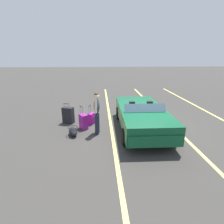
{
  "coord_description": "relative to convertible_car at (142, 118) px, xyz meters",
  "views": [
    {
      "loc": [
        6.65,
        -1.65,
        2.98
      ],
      "look_at": [
        -0.13,
        -1.2,
        0.75
      ],
      "focal_mm": 28.05,
      "sensor_mm": 36.0,
      "label": 1
    }
  ],
  "objects": [
    {
      "name": "suitcase_large_black",
      "position": [
        -1.15,
        -3.13,
        -0.22
      ],
      "size": [
        0.43,
        0.55,
        0.94
      ],
      "rotation": [
        0.0,
        0.0,
        2.8
      ],
      "color": "black",
      "rests_on": "ground_plane"
    },
    {
      "name": "lot_line_mid",
      "position": [
        -0.21,
        1.48,
        -0.59
      ],
      "size": [
        18.0,
        0.12,
        0.01
      ],
      "primitive_type": "cube",
      "color": "#EAE066",
      "rests_on": "ground_plane"
    },
    {
      "name": "suitcase_medium_bright",
      "position": [
        -0.46,
        -2.39,
        -0.28
      ],
      "size": [
        0.47,
        0.41,
        0.99
      ],
      "rotation": [
        0.0,
        0.0,
        2.11
      ],
      "color": "#991E8C",
      "rests_on": "ground_plane"
    },
    {
      "name": "lot_line_near",
      "position": [
        -0.21,
        -1.22,
        -0.59
      ],
      "size": [
        18.0,
        0.12,
        0.01
      ],
      "primitive_type": "cube",
      "color": "#EAE066",
      "rests_on": "ground_plane"
    },
    {
      "name": "traveler_person",
      "position": [
        0.06,
        -1.8,
        0.34
      ],
      "size": [
        0.61,
        0.26,
        1.65
      ],
      "rotation": [
        0.0,
        0.0,
        1.42
      ],
      "color": "#1E2338",
      "rests_on": "ground_plane"
    },
    {
      "name": "ground_plane",
      "position": [
        -0.21,
        0.0,
        -0.59
      ],
      "size": [
        80.0,
        80.0,
        0.0
      ],
      "primitive_type": "plane",
      "color": "#383533"
    },
    {
      "name": "convertible_car",
      "position": [
        0.0,
        0.0,
        0.0
      ],
      "size": [
        4.17,
        1.89,
        1.24
      ],
      "rotation": [
        0.0,
        0.0,
        -0.01
      ],
      "color": "#0F4C2D",
      "rests_on": "ground_plane"
    },
    {
      "name": "duffel_bag",
      "position": [
        0.18,
        -2.74,
        -0.43
      ],
      "size": [
        0.7,
        0.48,
        0.34
      ],
      "rotation": [
        0.0,
        0.0,
        3.44
      ],
      "color": "black",
      "rests_on": "ground_plane"
    },
    {
      "name": "suitcase_small_carryon",
      "position": [
        -0.97,
        -2.08,
        -0.34
      ],
      "size": [
        0.39,
        0.32,
        0.87
      ],
      "rotation": [
        0.0,
        0.0,
        1.17
      ],
      "color": "#991E8C",
      "rests_on": "ground_plane"
    }
  ]
}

